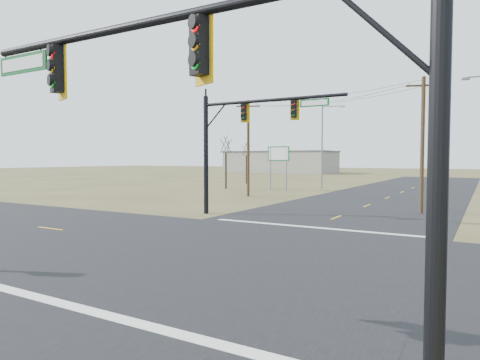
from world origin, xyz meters
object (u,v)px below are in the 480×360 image
Objects in this scene: utility_pole_far at (248,147)px; highway_sign at (278,159)px; bare_tree_b at (246,149)px; bare_tree_a at (226,144)px; mast_arm_far at (241,129)px; streetlight_c at (324,142)px; mast_arm_near at (213,83)px; utility_pole_near at (422,143)px.

utility_pole_far is 1.83× the size of highway_sign.
highway_sign is 14.09m from bare_tree_b.
bare_tree_a is at bearing 133.82° from utility_pole_far.
streetlight_c is (-3.75, 26.94, 0.08)m from mast_arm_far.
mast_arm_near is at bearing -65.92° from highway_sign.
highway_sign is at bearing 87.80° from mast_arm_far.
mast_arm_far is 1.40× the size of bare_tree_a.
streetlight_c is at bearing 27.05° from bare_tree_a.
utility_pole_far reaches higher than bare_tree_b.
utility_pole_near is (10.04, 7.50, -0.87)m from mast_arm_far.
mast_arm_far reaches higher than bare_tree_b.
bare_tree_b is (-3.04, 10.64, -0.38)m from bare_tree_a.
utility_pole_far is 1.47× the size of bare_tree_b.
utility_pole_far is (-16.97, 5.89, 0.12)m from utility_pole_near.
utility_pole_near is 0.90× the size of streetlight_c.
mast_arm_near is 1.97× the size of highway_sign.
utility_pole_near is 36.99m from bare_tree_b.
bare_tree_b is (-10.72, 18.64, 0.25)m from utility_pole_far.
mast_arm_near is 1.04× the size of mast_arm_far.
mast_arm_far is at bearing -61.15° from bare_tree_b.
utility_pole_far is at bearing -91.49° from streetlight_c.
mast_arm_near is at bearing -61.88° from utility_pole_far.
mast_arm_near is 1.10× the size of utility_pole_near.
bare_tree_a is (-7.68, 8.00, 0.63)m from utility_pole_far.
utility_pole_near is 0.97× the size of utility_pole_far.
utility_pole_far reaches higher than bare_tree_a.
bare_tree_a is 11.07m from bare_tree_b.
mast_arm_near is 35.28m from utility_pole_far.
bare_tree_b is at bearing 119.90° from utility_pole_far.
highway_sign is 0.80× the size of bare_tree_b.
mast_arm_far reaches higher than bare_tree_a.
streetlight_c reaches higher than bare_tree_b.
mast_arm_near is 1.00× the size of streetlight_c.
bare_tree_a is at bearing -173.07° from highway_sign.
utility_pole_far reaches higher than highway_sign.
bare_tree_b is (-17.65, 32.03, -0.50)m from mast_arm_far.
mast_arm_far is 12.56m from utility_pole_near.
mast_arm_near is 56.77m from bare_tree_b.
mast_arm_near is at bearing -82.65° from mast_arm_far.
utility_pole_far reaches higher than mast_arm_near.
bare_tree_a is at bearing 150.59° from utility_pole_near.
utility_pole_near is 23.04m from highway_sign.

